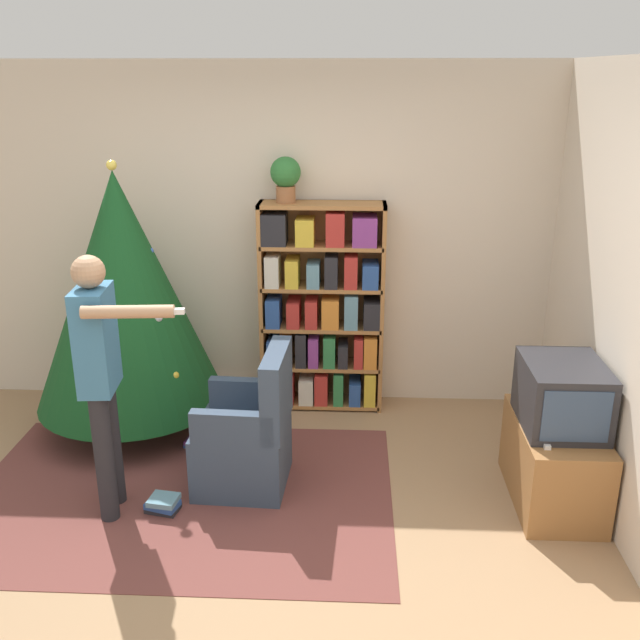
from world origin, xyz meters
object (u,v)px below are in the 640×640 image
(bookshelf, at_px, (322,311))
(christmas_tree, at_px, (123,291))
(potted_plant, at_px, (286,176))
(television, at_px, (562,395))
(standing_person, at_px, (100,367))
(armchair, at_px, (248,438))

(bookshelf, bearing_deg, christmas_tree, -163.34)
(bookshelf, relative_size, potted_plant, 4.90)
(television, distance_m, christmas_tree, 3.00)
(television, distance_m, standing_person, 2.68)
(bookshelf, xyz_separation_m, armchair, (-0.41, -1.17, -0.46))
(christmas_tree, distance_m, armchair, 1.43)
(christmas_tree, bearing_deg, television, -16.59)
(christmas_tree, bearing_deg, armchair, -37.92)
(television, bearing_deg, standing_person, -175.04)
(bookshelf, bearing_deg, armchair, -109.41)
(bookshelf, relative_size, standing_person, 1.02)
(standing_person, distance_m, potted_plant, 1.96)
(television, height_order, christmas_tree, christmas_tree)
(potted_plant, bearing_deg, standing_person, -121.60)
(television, distance_m, armchair, 1.93)
(christmas_tree, relative_size, armchair, 2.13)
(television, bearing_deg, armchair, 177.07)
(potted_plant, bearing_deg, television, -36.16)
(christmas_tree, relative_size, standing_person, 1.24)
(armchair, relative_size, potted_plant, 2.80)
(bookshelf, xyz_separation_m, potted_plant, (-0.26, 0.01, 1.02))
(television, relative_size, potted_plant, 1.75)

